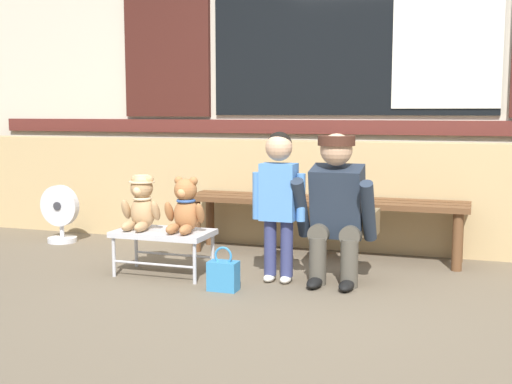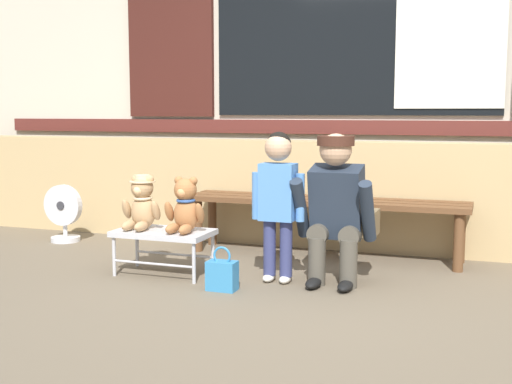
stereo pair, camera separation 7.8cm
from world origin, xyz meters
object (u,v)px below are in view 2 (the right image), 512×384
small_display_bench (164,235)px  teddy_bear_plain (185,207)px  wooden_bench_long (324,207)px  handbag_on_ground (222,275)px  child_standing (278,190)px  teddy_bear_with_hat (142,203)px  adult_crouching (338,208)px  floor_fan (64,213)px

small_display_bench → teddy_bear_plain: 0.25m
wooden_bench_long → handbag_on_ground: size_ratio=7.72×
wooden_bench_long → teddy_bear_plain: size_ratio=5.78×
wooden_bench_long → child_standing: child_standing is taller
small_display_bench → teddy_bear_with_hat: 0.26m
child_standing → adult_crouching: (0.36, 0.10, -0.11)m
wooden_bench_long → adult_crouching: bearing=-69.9°
handbag_on_ground → adult_crouching: bearing=32.8°
handbag_on_ground → floor_fan: (-1.82, 0.93, 0.14)m
teddy_bear_with_hat → handbag_on_ground: bearing=-18.9°
wooden_bench_long → child_standing: bearing=-97.3°
wooden_bench_long → floor_fan: floor_fan is taller
teddy_bear_with_hat → floor_fan: 1.36m
small_display_bench → teddy_bear_plain: teddy_bear_plain is taller
teddy_bear_with_hat → teddy_bear_plain: size_ratio=1.00×
small_display_bench → child_standing: child_standing is taller
child_standing → handbag_on_ground: 0.64m
teddy_bear_plain → child_standing: (0.61, 0.07, 0.13)m
teddy_bear_with_hat → handbag_on_ground: size_ratio=1.34×
teddy_bear_plain → adult_crouching: 0.99m
floor_fan → teddy_bear_plain: bearing=-25.6°
child_standing → handbag_on_ground: size_ratio=3.52×
child_standing → handbag_on_ground: bearing=-130.3°
wooden_bench_long → child_standing: (-0.10, -0.81, 0.22)m
wooden_bench_long → adult_crouching: size_ratio=2.21×
handbag_on_ground → child_standing: bearing=49.7°
wooden_bench_long → adult_crouching: (0.26, -0.71, 0.11)m
wooden_bench_long → floor_fan: (-2.18, -0.18, -0.13)m
child_standing → adult_crouching: size_ratio=1.01×
teddy_bear_with_hat → adult_crouching: adult_crouching is taller
adult_crouching → handbag_on_ground: size_ratio=3.49×
wooden_bench_long → small_display_bench: size_ratio=3.28×
wooden_bench_long → floor_fan: bearing=-175.2°
small_display_bench → floor_fan: 1.48m
teddy_bear_with_hat → adult_crouching: bearing=7.4°
teddy_bear_with_hat → small_display_bench: bearing=-0.8°
floor_fan → child_standing: bearing=-16.8°
child_standing → floor_fan: child_standing is taller
child_standing → teddy_bear_plain: bearing=-173.1°
wooden_bench_long → small_display_bench: 1.25m
teddy_bear_with_hat → adult_crouching: 1.31m
wooden_bench_long → floor_fan: 2.19m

